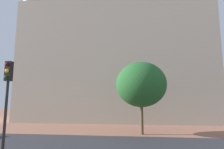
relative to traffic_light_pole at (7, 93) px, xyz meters
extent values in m
plane|color=#93604C|center=(4.10, 5.31, -3.34)|extent=(120.00, 120.00, 0.00)
cube|color=#2D2D33|center=(4.10, 5.06, -3.34)|extent=(120.00, 8.14, 0.00)
cube|color=#B2A893|center=(2.40, 24.13, 5.88)|extent=(29.15, 13.14, 18.44)
cube|color=#4C515B|center=(2.40, 24.13, 16.30)|extent=(26.82, 12.09, 2.40)
cube|color=#B2A893|center=(0.17, 24.13, 12.03)|extent=(4.82, 4.82, 30.75)
cylinder|color=#B2A893|center=(-10.68, 19.06, 7.47)|extent=(2.80, 2.80, 21.62)
cylinder|color=#B2A893|center=(15.48, 19.06, 6.88)|extent=(2.80, 2.80, 20.45)
cylinder|color=black|center=(0.00, 0.02, -1.39)|extent=(0.12, 0.12, 3.89)
cube|color=black|center=(0.00, 0.02, 1.00)|extent=(0.28, 0.24, 0.90)
sphere|color=#390606|center=(0.00, -0.11, 1.30)|extent=(0.18, 0.18, 0.18)
sphere|color=yellow|center=(0.00, -0.11, 1.00)|extent=(0.18, 0.18, 0.18)
sphere|color=#06330C|center=(0.00, -0.11, 0.70)|extent=(0.18, 0.18, 0.18)
cylinder|color=brown|center=(6.24, 10.20, -1.99)|extent=(0.27, 0.27, 2.69)
ellipsoid|color=#235B28|center=(6.24, 10.20, 1.25)|extent=(4.75, 4.75, 4.28)
camera|label=1|loc=(5.71, -7.79, -0.37)|focal=30.21mm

